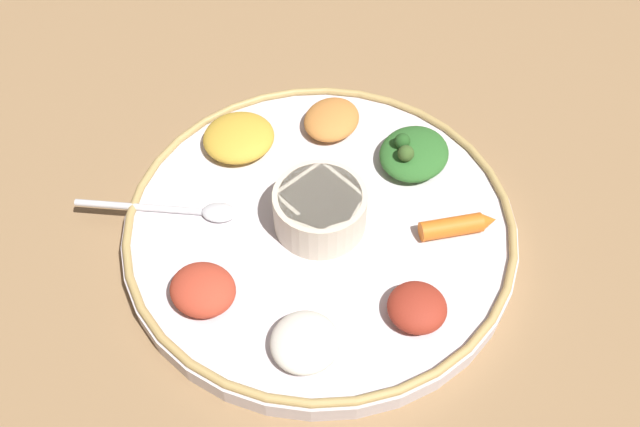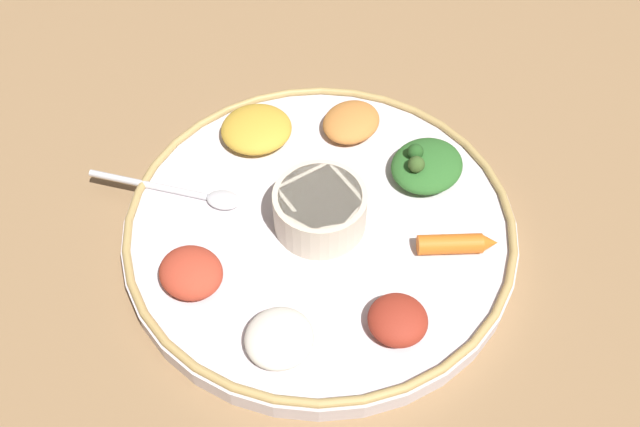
% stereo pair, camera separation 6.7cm
% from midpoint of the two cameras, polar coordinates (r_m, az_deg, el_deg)
% --- Properties ---
extents(ground_plane, '(2.40, 2.40, 0.00)m').
position_cam_midpoint_polar(ground_plane, '(0.70, -2.74, -1.99)').
color(ground_plane, olive).
extents(platter, '(0.38, 0.38, 0.02)m').
position_cam_midpoint_polar(platter, '(0.69, -2.77, -1.48)').
color(platter, silver).
rests_on(platter, ground_plane).
extents(platter_rim, '(0.38, 0.38, 0.01)m').
position_cam_midpoint_polar(platter_rim, '(0.68, -2.82, -0.80)').
color(platter_rim, tan).
rests_on(platter_rim, platter).
extents(center_bowl, '(0.09, 0.09, 0.04)m').
position_cam_midpoint_polar(center_bowl, '(0.67, -2.88, 0.26)').
color(center_bowl, beige).
rests_on(center_bowl, platter).
extents(spoon, '(0.15, 0.08, 0.01)m').
position_cam_midpoint_polar(spoon, '(0.71, -13.82, 0.11)').
color(spoon, silver).
rests_on(spoon, platter).
extents(greens_pile, '(0.11, 0.10, 0.04)m').
position_cam_midpoint_polar(greens_pile, '(0.73, 4.98, 4.74)').
color(greens_pile, '#2D6628').
rests_on(greens_pile, platter).
extents(carrot_near_spoon, '(0.08, 0.03, 0.02)m').
position_cam_midpoint_polar(carrot_near_spoon, '(0.68, 8.33, -1.18)').
color(carrot_near_spoon, orange).
rests_on(carrot_near_spoon, platter).
extents(mound_lentil_yellow, '(0.09, 0.09, 0.02)m').
position_cam_midpoint_polar(mound_lentil_yellow, '(0.75, -9.18, 5.96)').
color(mound_lentil_yellow, gold).
rests_on(mound_lentil_yellow, platter).
extents(mound_squash, '(0.09, 0.09, 0.02)m').
position_cam_midpoint_polar(mound_squash, '(0.76, -1.60, 7.49)').
color(mound_squash, '#C67A38').
rests_on(mound_squash, platter).
extents(mound_rice_white, '(0.08, 0.08, 0.02)m').
position_cam_midpoint_polar(mound_rice_white, '(0.60, -4.49, -10.60)').
color(mound_rice_white, silver).
rests_on(mound_rice_white, platter).
extents(mound_beet, '(0.07, 0.07, 0.03)m').
position_cam_midpoint_polar(mound_beet, '(0.62, 4.79, -7.82)').
color(mound_beet, maroon).
rests_on(mound_beet, platter).
extents(mound_berbere_red, '(0.08, 0.08, 0.03)m').
position_cam_midpoint_polar(mound_berbere_red, '(0.64, -12.50, -6.26)').
color(mound_berbere_red, '#B73D28').
rests_on(mound_berbere_red, platter).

